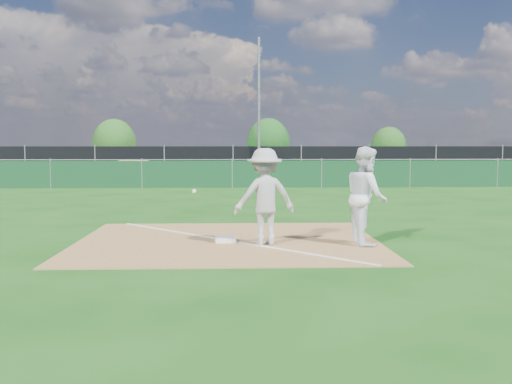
{
  "coord_description": "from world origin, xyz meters",
  "views": [
    {
      "loc": [
        0.16,
        -10.35,
        1.97
      ],
      "look_at": [
        0.57,
        1.0,
        1.0
      ],
      "focal_mm": 40.0,
      "sensor_mm": 36.0,
      "label": 1
    }
  ],
  "objects_px": {
    "tree_left": "(114,144)",
    "tree_right": "(389,147)",
    "play_at_first": "(265,197)",
    "car_left": "(131,162)",
    "runner": "(366,196)",
    "car_right": "(299,163)",
    "car_mid": "(197,161)",
    "light_pole": "(259,108)",
    "first_base": "(225,239)",
    "tree_mid": "(268,143)"
  },
  "relations": [
    {
      "from": "tree_left",
      "to": "tree_right",
      "type": "xyz_separation_m",
      "value": [
        21.1,
        2.14,
        -0.26
      ]
    },
    {
      "from": "play_at_first",
      "to": "car_left",
      "type": "distance_m",
      "value": 28.96
    },
    {
      "from": "runner",
      "to": "tree_right",
      "type": "height_order",
      "value": "tree_right"
    },
    {
      "from": "car_right",
      "to": "car_left",
      "type": "bearing_deg",
      "value": 98.86
    },
    {
      "from": "car_mid",
      "to": "tree_right",
      "type": "bearing_deg",
      "value": -53.47
    },
    {
      "from": "tree_left",
      "to": "light_pole",
      "type": "bearing_deg",
      "value": -42.96
    },
    {
      "from": "first_base",
      "to": "car_mid",
      "type": "bearing_deg",
      "value": 95.08
    },
    {
      "from": "runner",
      "to": "car_right",
      "type": "relative_size",
      "value": 0.43
    },
    {
      "from": "first_base",
      "to": "runner",
      "type": "relative_size",
      "value": 0.21
    },
    {
      "from": "light_pole",
      "to": "car_mid",
      "type": "relative_size",
      "value": 1.61
    },
    {
      "from": "light_pole",
      "to": "runner",
      "type": "height_order",
      "value": "light_pole"
    },
    {
      "from": "light_pole",
      "to": "play_at_first",
      "type": "height_order",
      "value": "light_pole"
    },
    {
      "from": "play_at_first",
      "to": "tree_mid",
      "type": "relative_size",
      "value": 0.52
    },
    {
      "from": "car_right",
      "to": "light_pole",
      "type": "bearing_deg",
      "value": 162.69
    },
    {
      "from": "runner",
      "to": "car_left",
      "type": "height_order",
      "value": "runner"
    },
    {
      "from": "play_at_first",
      "to": "car_left",
      "type": "height_order",
      "value": "play_at_first"
    },
    {
      "from": "first_base",
      "to": "car_right",
      "type": "relative_size",
      "value": 0.09
    },
    {
      "from": "light_pole",
      "to": "runner",
      "type": "bearing_deg",
      "value": -86.92
    },
    {
      "from": "first_base",
      "to": "tree_mid",
      "type": "height_order",
      "value": "tree_mid"
    },
    {
      "from": "car_mid",
      "to": "tree_mid",
      "type": "height_order",
      "value": "tree_mid"
    },
    {
      "from": "car_right",
      "to": "tree_right",
      "type": "relative_size",
      "value": 1.35
    },
    {
      "from": "tree_right",
      "to": "tree_mid",
      "type": "bearing_deg",
      "value": -172.89
    },
    {
      "from": "car_left",
      "to": "tree_right",
      "type": "height_order",
      "value": "tree_right"
    },
    {
      "from": "play_at_first",
      "to": "car_left",
      "type": "xyz_separation_m",
      "value": [
        -7.65,
        27.93,
        -0.2
      ]
    },
    {
      "from": "play_at_first",
      "to": "tree_left",
      "type": "distance_m",
      "value": 33.21
    },
    {
      "from": "first_base",
      "to": "car_right",
      "type": "height_order",
      "value": "car_right"
    },
    {
      "from": "play_at_first",
      "to": "tree_mid",
      "type": "xyz_separation_m",
      "value": [
        1.93,
        32.73,
        1.05
      ]
    },
    {
      "from": "first_base",
      "to": "play_at_first",
      "type": "relative_size",
      "value": 0.2
    },
    {
      "from": "light_pole",
      "to": "tree_right",
      "type": "xyz_separation_m",
      "value": [
        10.76,
        11.77,
        -2.31
      ]
    },
    {
      "from": "light_pole",
      "to": "tree_mid",
      "type": "distance_m",
      "value": 10.82
    },
    {
      "from": "light_pole",
      "to": "first_base",
      "type": "bearing_deg",
      "value": -94.06
    },
    {
      "from": "car_right",
      "to": "tree_left",
      "type": "distance_m",
      "value": 14.15
    },
    {
      "from": "first_base",
      "to": "tree_right",
      "type": "xyz_separation_m",
      "value": [
        12.31,
        33.58,
        1.63
      ]
    },
    {
      "from": "play_at_first",
      "to": "car_mid",
      "type": "bearing_deg",
      "value": 96.68
    },
    {
      "from": "first_base",
      "to": "tree_left",
      "type": "height_order",
      "value": "tree_left"
    },
    {
      "from": "car_mid",
      "to": "car_right",
      "type": "xyz_separation_m",
      "value": [
        6.72,
        0.96,
        -0.17
      ]
    },
    {
      "from": "first_base",
      "to": "tree_left",
      "type": "relative_size",
      "value": 0.11
    },
    {
      "from": "runner",
      "to": "light_pole",
      "type": "bearing_deg",
      "value": -0.37
    },
    {
      "from": "car_mid",
      "to": "tree_right",
      "type": "height_order",
      "value": "tree_right"
    },
    {
      "from": "tree_left",
      "to": "car_mid",
      "type": "bearing_deg",
      "value": -41.76
    },
    {
      "from": "play_at_first",
      "to": "car_mid",
      "type": "distance_m",
      "value": 26.15
    },
    {
      "from": "first_base",
      "to": "tree_right",
      "type": "distance_m",
      "value": 35.8
    },
    {
      "from": "light_pole",
      "to": "tree_right",
      "type": "relative_size",
      "value": 2.44
    },
    {
      "from": "tree_right",
      "to": "light_pole",
      "type": "bearing_deg",
      "value": -132.44
    },
    {
      "from": "play_at_first",
      "to": "first_base",
      "type": "bearing_deg",
      "value": 154.98
    },
    {
      "from": "car_left",
      "to": "tree_right",
      "type": "xyz_separation_m",
      "value": [
        19.19,
        6.0,
        0.94
      ]
    },
    {
      "from": "light_pole",
      "to": "car_right",
      "type": "xyz_separation_m",
      "value": [
        2.89,
        4.77,
        -3.35
      ]
    },
    {
      "from": "play_at_first",
      "to": "tree_left",
      "type": "xyz_separation_m",
      "value": [
        -9.56,
        31.79,
        1.0
      ]
    },
    {
      "from": "light_pole",
      "to": "tree_mid",
      "type": "relative_size",
      "value": 2.06
    },
    {
      "from": "car_mid",
      "to": "tree_right",
      "type": "distance_m",
      "value": 16.64
    }
  ]
}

